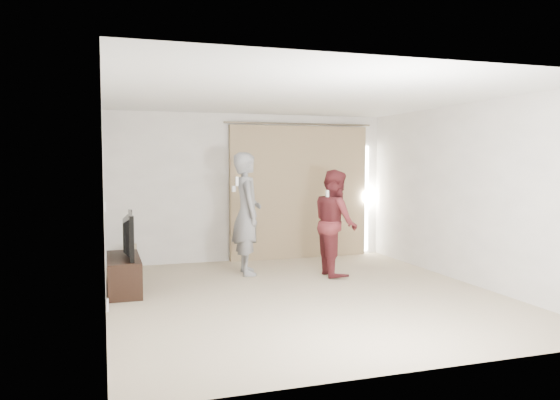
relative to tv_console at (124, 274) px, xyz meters
The scene contains 10 objects.
floor 2.47m from the tv_console, 23.04° to the right, with size 5.50×5.50×0.00m, color tan.
wall_back 3.07m from the tv_console, 38.27° to the left, with size 5.00×0.04×2.60m, color silver.
wall_left 1.45m from the tv_console, 103.71° to the right, with size 0.04×5.50×2.60m.
ceiling 3.41m from the tv_console, 23.04° to the right, with size 5.00×5.50×0.01m, color silver.
curtain 3.74m from the tv_console, 28.38° to the left, with size 2.80×0.11×2.46m.
tv_console is the anchor object (origin of this frame).
tv 0.54m from the tv_console, ahead, with size 1.04×0.14×0.60m, color black.
scratching_post 1.42m from the tv_console, 83.31° to the left, with size 0.32×0.32×0.43m.
person_man 2.10m from the tv_console, 17.60° to the left, with size 0.50×0.73×1.90m.
person_woman 3.22m from the tv_console, ahead, with size 0.68×0.84×1.64m.
Camera 1 is at (-2.50, -6.65, 1.77)m, focal length 35.00 mm.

